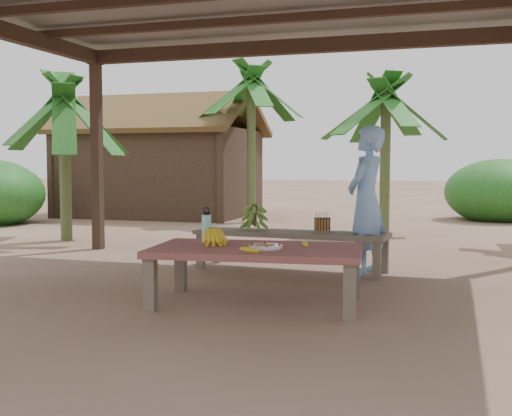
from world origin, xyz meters
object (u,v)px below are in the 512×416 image
(work_table, at_px, (257,254))
(woman, at_px, (366,200))
(bench, at_px, (291,236))
(water_flask, at_px, (207,227))
(plate, at_px, (266,247))
(cooking_pot, at_px, (322,225))
(ripe_banana_bunch, at_px, (211,235))

(work_table, xyz_separation_m, woman, (0.70, 1.80, 0.38))
(bench, relative_size, water_flask, 6.95)
(work_table, bearing_deg, bench, 88.24)
(bench, height_order, woman, woman)
(plate, bearing_deg, work_table, 138.94)
(water_flask, bearing_deg, plate, -25.39)
(plate, bearing_deg, water_flask, 154.61)
(woman, bearing_deg, cooking_pot, -78.19)
(work_table, xyz_separation_m, ripe_banana_bunch, (-0.43, 0.02, 0.15))
(bench, distance_m, cooking_pot, 0.38)
(ripe_banana_bunch, height_order, water_flask, water_flask)
(ripe_banana_bunch, bearing_deg, plate, -12.12)
(work_table, distance_m, cooking_pot, 1.84)
(plate, height_order, cooking_pot, cooking_pot)
(plate, relative_size, woman, 0.18)
(water_flask, bearing_deg, cooking_pot, 64.65)
(plate, height_order, woman, woman)
(plate, height_order, water_flask, water_flask)
(bench, height_order, water_flask, water_flask)
(work_table, bearing_deg, plate, -47.43)
(ripe_banana_bunch, xyz_separation_m, water_flask, (-0.12, 0.20, 0.05))
(ripe_banana_bunch, relative_size, woman, 0.17)
(plate, xyz_separation_m, cooking_pot, (0.10, 1.92, 0.01))
(work_table, xyz_separation_m, plate, (0.11, -0.10, 0.08))
(ripe_banana_bunch, bearing_deg, woman, 57.45)
(bench, distance_m, ripe_banana_bunch, 1.80)
(ripe_banana_bunch, bearing_deg, water_flask, 120.91)
(work_table, distance_m, water_flask, 0.63)
(work_table, distance_m, plate, 0.17)
(water_flask, relative_size, woman, 0.20)
(work_table, relative_size, plate, 6.60)
(woman, bearing_deg, work_table, -6.69)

